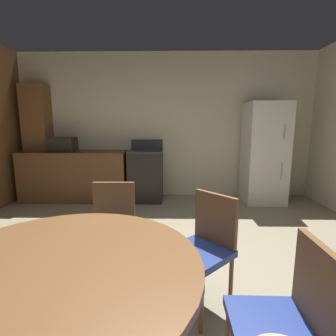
{
  "coord_description": "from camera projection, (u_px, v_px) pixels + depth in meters",
  "views": [
    {
      "loc": [
        0.13,
        -1.86,
        1.39
      ],
      "look_at": [
        0.08,
        0.83,
        0.92
      ],
      "focal_mm": 27.01,
      "sensor_mm": 36.0,
      "label": 1
    }
  ],
  "objects": [
    {
      "name": "ground_plane",
      "position": [
        156.0,
        296.0,
        2.07
      ],
      "size": [
        14.0,
        14.0,
        0.0
      ],
      "primitive_type": "plane",
      "color": "gray"
    },
    {
      "name": "wall_back",
      "position": [
        166.0,
        126.0,
        4.87
      ],
      "size": [
        5.81,
        0.12,
        2.7
      ],
      "primitive_type": "cube",
      "color": "beige",
      "rests_on": "ground"
    },
    {
      "name": "kitchen_counter",
      "position": [
        76.0,
        176.0,
        4.66
      ],
      "size": [
        1.9,
        0.6,
        0.9
      ],
      "primitive_type": "cube",
      "color": "brown",
      "rests_on": "ground"
    },
    {
      "name": "pantry_column",
      "position": [
        39.0,
        142.0,
        4.75
      ],
      "size": [
        0.44,
        0.36,
        2.1
      ],
      "primitive_type": "cube",
      "color": "brown",
      "rests_on": "ground"
    },
    {
      "name": "oven_range",
      "position": [
        146.0,
        175.0,
        4.64
      ],
      "size": [
        0.6,
        0.6,
        1.1
      ],
      "color": "black",
      "rests_on": "ground"
    },
    {
      "name": "refrigerator",
      "position": [
        264.0,
        153.0,
        4.47
      ],
      "size": [
        0.68,
        0.68,
        1.76
      ],
      "color": "white",
      "rests_on": "ground"
    },
    {
      "name": "microwave",
      "position": [
        63.0,
        144.0,
        4.57
      ],
      "size": [
        0.44,
        0.32,
        0.26
      ],
      "primitive_type": "cube",
      "color": "black",
      "rests_on": "kitchen_counter"
    },
    {
      "name": "dining_table",
      "position": [
        60.0,
        293.0,
        1.18
      ],
      "size": [
        1.34,
        1.34,
        0.76
      ],
      "color": "brown",
      "rests_on": "ground"
    },
    {
      "name": "chair_northeast",
      "position": [
        205.0,
        244.0,
        1.9
      ],
      "size": [
        0.57,
        0.57,
        0.87
      ],
      "rotation": [
        0.0,
        0.0,
        3.9
      ],
      "color": "brown",
      "rests_on": "ground"
    },
    {
      "name": "chair_north",
      "position": [
        112.0,
        225.0,
        2.25
      ],
      "size": [
        0.4,
        0.4,
        0.87
      ],
      "rotation": [
        0.0,
        0.0,
        4.72
      ],
      "color": "brown",
      "rests_on": "ground"
    },
    {
      "name": "chair_east",
      "position": [
        289.0,
        320.0,
        1.16
      ],
      "size": [
        0.41,
        0.41,
        0.87
      ],
      "rotation": [
        0.0,
        0.0,
        3.13
      ],
      "color": "brown",
      "rests_on": "ground"
    }
  ]
}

